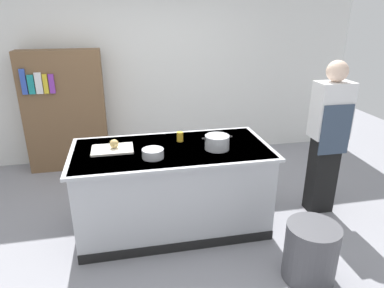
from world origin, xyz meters
TOP-DOWN VIEW (x-y plane):
  - ground_plane at (0.00, 0.00)m, footprint 10.00×10.00m
  - back_wall at (0.00, 2.10)m, footprint 6.40×0.12m
  - counter_island at (0.00, -0.00)m, footprint 1.98×0.98m
  - cutting_board at (-0.58, 0.07)m, footprint 0.40×0.28m
  - onion at (-0.56, 0.07)m, footprint 0.09×0.09m
  - stock_pot at (0.44, -0.11)m, footprint 0.31×0.24m
  - mixing_bowl at (-0.20, -0.20)m, footprint 0.20×0.20m
  - juice_cup at (0.12, 0.18)m, footprint 0.07×0.07m
  - trash_bin at (1.03, -1.01)m, footprint 0.45×0.45m
  - person_chef at (1.71, -0.02)m, footprint 0.38×0.25m
  - bookshelf at (-1.25, 1.80)m, footprint 1.10×0.31m

SIDE VIEW (x-z plane):
  - ground_plane at x=0.00m, z-range 0.00..0.00m
  - trash_bin at x=1.03m, z-range 0.00..0.52m
  - counter_island at x=0.00m, z-range 0.02..0.92m
  - bookshelf at x=-1.25m, z-range 0.00..1.70m
  - cutting_board at x=-0.58m, z-range 0.90..0.92m
  - person_chef at x=1.71m, z-range 0.05..1.77m
  - mixing_bowl at x=-0.20m, z-range 0.90..0.99m
  - juice_cup at x=0.12m, z-range 0.90..1.00m
  - onion at x=-0.56m, z-range 0.92..1.01m
  - stock_pot at x=0.44m, z-range 0.90..1.04m
  - back_wall at x=0.00m, z-range 0.00..3.00m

